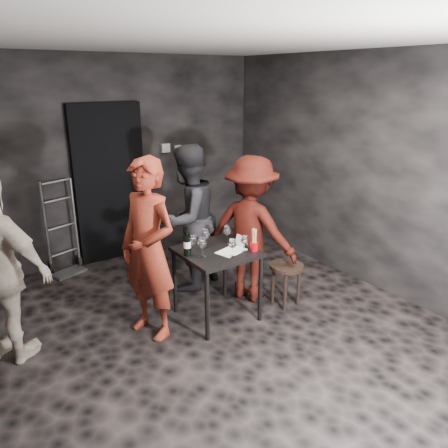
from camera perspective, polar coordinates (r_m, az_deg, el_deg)
floor at (r=4.40m, az=-2.05°, el=-14.53°), size 4.50×5.00×0.02m
ceiling at (r=3.69m, az=-2.57°, el=23.23°), size 4.50×5.00×0.02m
wall_back at (r=6.04m, az=-15.10°, el=7.99°), size 4.50×0.04×2.70m
wall_right at (r=5.33m, az=18.80°, el=6.27°), size 0.04×5.00×2.70m
doorway at (r=6.05m, az=-14.67°, el=5.13°), size 0.95×0.10×2.10m
wallbox_upper at (r=6.30m, az=-7.66°, el=9.82°), size 0.12×0.06×0.12m
wallbox_lower at (r=6.40m, az=-6.02°, el=9.57°), size 0.10×0.06×0.14m
hand_truck at (r=5.99m, az=-20.01°, el=-3.91°), size 0.40×0.34×1.21m
tasting_table at (r=4.44m, az=-0.96°, el=-4.60°), size 0.72×0.72×0.75m
stool at (r=4.84m, az=8.16°, el=-6.27°), size 0.37×0.37×0.47m
server_red at (r=4.08m, az=-9.96°, el=-1.46°), size 0.71×0.86×2.04m
woman_black at (r=5.02m, az=-4.76°, el=2.01°), size 1.07×0.83×1.94m
man_maroon at (r=4.77m, az=3.60°, el=0.04°), size 0.95×1.26×1.77m
tasting_mat at (r=4.37m, az=0.95°, el=-3.56°), size 0.33×0.27×0.00m
wine_glass_a at (r=4.21m, az=-2.86°, el=-2.92°), size 0.09×0.09×0.21m
wine_glass_b at (r=4.29m, az=-4.03°, el=-2.59°), size 0.10×0.10×0.21m
wine_glass_c at (r=4.43m, az=-2.42°, el=-1.80°), size 0.08×0.08×0.22m
wine_glass_d at (r=4.21m, az=1.09°, el=-3.01°), size 0.08×0.08×0.20m
wine_glass_e at (r=4.33m, az=2.67°, el=-2.48°), size 0.07×0.07×0.19m
wine_glass_f at (r=4.54m, az=0.39°, el=-1.32°), size 0.10×0.10×0.20m
wine_bottle at (r=4.25m, az=-4.83°, el=-2.70°), size 0.07×0.07×0.29m
breadstick_cup at (r=4.36m, az=3.95°, el=-2.11°), size 0.08×0.08×0.25m
reserved_card at (r=4.49m, az=2.10°, el=-2.22°), size 0.09×0.14×0.11m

